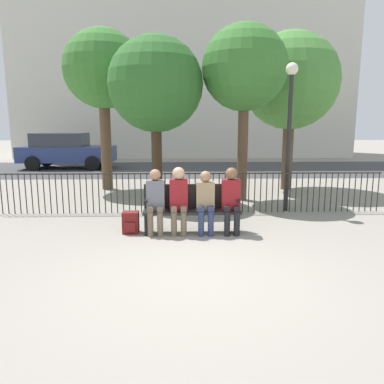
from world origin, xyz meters
The scene contains 16 objects.
ground_plane centered at (0.00, 0.00, 0.00)m, with size 80.00×80.00×0.00m, color gray.
park_bench centered at (0.00, 2.10, 0.50)m, with size 1.85×0.45×0.92m.
seated_person_0 centered at (-0.69, 1.97, 0.69)m, with size 0.34×0.39×1.24m.
seated_person_1 centered at (-0.25, 1.98, 0.72)m, with size 0.34×0.39×1.28m.
seated_person_2 centered at (0.25, 1.97, 0.67)m, with size 0.34×0.39×1.20m.
seated_person_3 centered at (0.74, 1.98, 0.72)m, with size 0.34×0.39×1.27m.
backpack centered at (-1.18, 2.05, 0.20)m, with size 0.30×0.28×0.42m.
fence_railing centered at (-0.02, 3.66, 0.56)m, with size 9.01×0.03×0.95m.
tree_0 centered at (-2.56, 6.92, 3.64)m, with size 2.38×2.38×4.88m.
tree_1 centered at (3.13, 6.75, 3.31)m, with size 2.92×2.92×4.79m.
tree_2 centered at (-0.86, 5.12, 3.05)m, with size 2.47×2.47×4.31m.
tree_3 centered at (1.45, 5.12, 3.45)m, with size 2.22×2.22×4.60m.
lamp_post centered at (2.31, 3.80, 2.28)m, with size 0.28×0.28×3.42m.
street_surface centered at (0.00, 12.00, 0.00)m, with size 24.00×6.00×0.01m.
parked_car_0 centered at (-5.51, 12.45, 0.84)m, with size 4.20×1.94×1.62m.
building_facade centered at (0.00, 20.00, 8.71)m, with size 20.00×6.00×17.43m.
Camera 1 is at (-0.20, -4.92, 2.10)m, focal length 35.00 mm.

